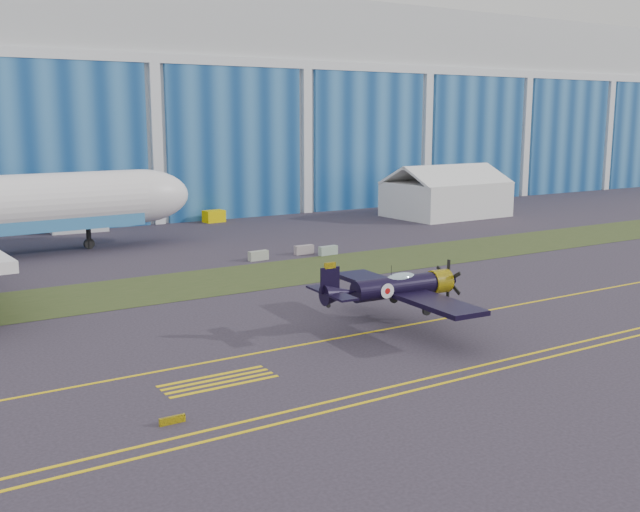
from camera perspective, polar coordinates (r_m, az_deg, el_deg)
ground at (r=55.05m, az=5.94°, el=-3.61°), size 260.00×260.00×0.00m
grass_median at (r=66.33m, az=-1.52°, el=-1.12°), size 260.00×10.00×0.02m
hangar at (r=118.44m, az=-16.23°, el=10.85°), size 220.00×45.70×30.00m
taxiway_centreline at (r=51.34m, az=9.39°, el=-4.72°), size 200.00×0.20×0.02m
edge_line_near at (r=44.99m, az=17.48°, el=-7.27°), size 80.00×0.20×0.02m
edge_line_far at (r=45.61m, az=16.52°, el=-6.97°), size 80.00×0.20×0.02m
hold_short_ladder at (r=39.37m, az=-7.76°, el=-9.43°), size 6.00×2.40×0.02m
guard_board_left at (r=34.53m, az=-11.19°, el=-12.16°), size 1.20×0.15×0.35m
warbird at (r=47.83m, az=5.75°, el=-2.37°), size 12.02×14.23×4.04m
tent at (r=104.41m, az=9.58°, el=4.96°), size 15.57×11.57×7.12m
shipping_container at (r=93.25m, az=-17.91°, el=2.61°), size 6.66×3.04×2.81m
tug at (r=98.17m, az=-8.08°, el=3.02°), size 2.82×1.95×1.55m
gse_box at (r=119.96m, az=11.75°, el=4.36°), size 3.78×2.90×2.01m
barrier_a at (r=71.37m, az=-4.72°, el=0.03°), size 2.05×0.78×0.90m
barrier_b at (r=74.28m, az=-1.23°, el=0.48°), size 2.00×0.62×0.90m
barrier_c at (r=73.81m, az=0.62°, el=0.41°), size 2.03×0.72×0.90m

